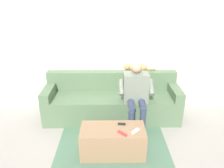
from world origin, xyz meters
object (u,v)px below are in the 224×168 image
at_px(cat_on_backrest, 136,67).
at_px(remote_black, 122,124).
at_px(remote_red, 122,133).
at_px(coffee_table, 113,141).
at_px(person_solo_seated, 136,91).
at_px(remote_white, 135,131).
at_px(couch, 112,102).

xyz_separation_m(cat_on_backrest, remote_black, (0.32, 1.17, -0.46)).
bearing_deg(cat_on_backrest, remote_black, 74.91).
bearing_deg(remote_red, coffee_table, 1.06).
xyz_separation_m(coffee_table, person_solo_seated, (-0.39, -0.71, 0.45)).
distance_m(person_solo_seated, remote_black, 0.70).
height_order(cat_on_backrest, remote_white, cat_on_backrest).
distance_m(couch, coffee_table, 1.04).
relative_size(cat_on_backrest, remote_red, 4.02).
bearing_deg(remote_red, person_solo_seated, -63.52).
xyz_separation_m(remote_black, remote_red, (0.00, 0.22, 0.00)).
relative_size(couch, person_solo_seated, 2.10).
height_order(remote_white, remote_red, same).
distance_m(coffee_table, remote_red, 0.28).
xyz_separation_m(couch, cat_on_backrest, (-0.44, -0.24, 0.58)).
relative_size(coffee_table, person_solo_seated, 0.79).
relative_size(remote_white, remote_black, 1.23).
xyz_separation_m(couch, remote_black, (-0.13, 0.93, 0.12)).
distance_m(person_solo_seated, remote_red, 0.90).
relative_size(remote_white, remote_red, 0.92).
relative_size(coffee_table, remote_white, 6.67).
relative_size(person_solo_seated, cat_on_backrest, 1.94).
bearing_deg(remote_red, cat_on_backrest, -58.57).
bearing_deg(person_solo_seated, remote_red, 72.18).
xyz_separation_m(couch, remote_white, (-0.30, 1.11, 0.13)).
relative_size(cat_on_backrest, remote_black, 5.35).
bearing_deg(cat_on_backrest, person_solo_seated, 84.65).
xyz_separation_m(couch, coffee_table, (0.00, 1.04, -0.09)).
distance_m(couch, person_solo_seated, 0.62).
bearing_deg(couch, coffee_table, 90.00).
height_order(coffee_table, person_solo_seated, person_solo_seated).
bearing_deg(person_solo_seated, cat_on_backrest, -95.35).
bearing_deg(person_solo_seated, remote_white, 83.63).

